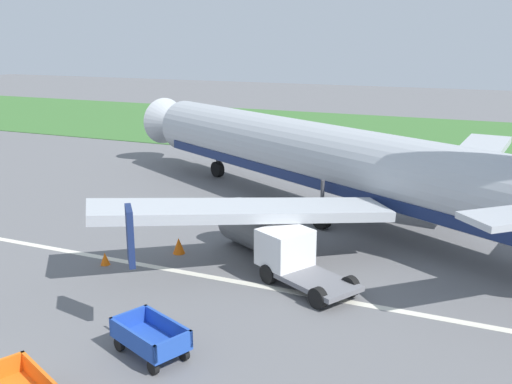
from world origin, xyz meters
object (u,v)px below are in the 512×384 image
object	(u,v)px
baggage_cart_third_in_row	(150,338)
airplane	(334,161)
traffic_cone_near_plane	(179,246)
traffic_cone_mid_apron	(105,259)
service_truck_beside_carts	(293,256)

from	to	relation	value
baggage_cart_third_in_row	airplane	bearing A→B (deg)	87.03
baggage_cart_third_in_row	traffic_cone_near_plane	xyz separation A→B (m)	(-3.82, 8.06, -0.23)
airplane	traffic_cone_mid_apron	size ratio (longest dim) A/B	62.09
service_truck_beside_carts	traffic_cone_near_plane	bearing A→B (deg)	171.08
airplane	traffic_cone_near_plane	xyz separation A→B (m)	(-4.69, -8.74, -2.68)
traffic_cone_mid_apron	traffic_cone_near_plane	bearing A→B (deg)	48.14
airplane	traffic_cone_mid_apron	world-z (taller)	airplane
baggage_cart_third_in_row	service_truck_beside_carts	size ratio (longest dim) A/B	0.75
baggage_cart_third_in_row	traffic_cone_mid_apron	world-z (taller)	baggage_cart_third_in_row
service_truck_beside_carts	traffic_cone_near_plane	xyz separation A→B (m)	(-5.90, 0.93, -0.73)
baggage_cart_third_in_row	traffic_cone_mid_apron	bearing A→B (deg)	137.40
airplane	traffic_cone_near_plane	world-z (taller)	airplane
baggage_cart_third_in_row	traffic_cone_near_plane	world-z (taller)	baggage_cart_third_in_row
airplane	service_truck_beside_carts	world-z (taller)	airplane
traffic_cone_near_plane	traffic_cone_mid_apron	size ratio (longest dim) A/B	1.33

